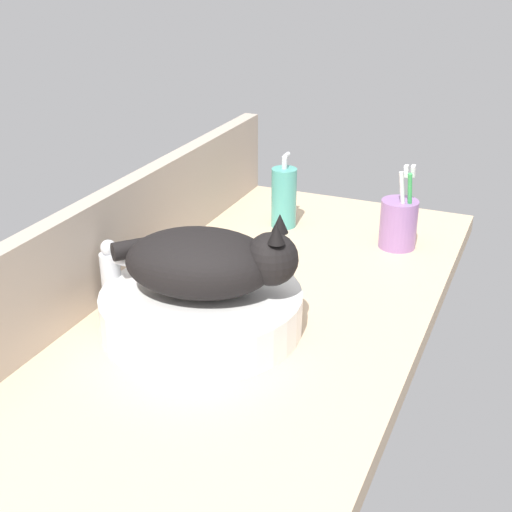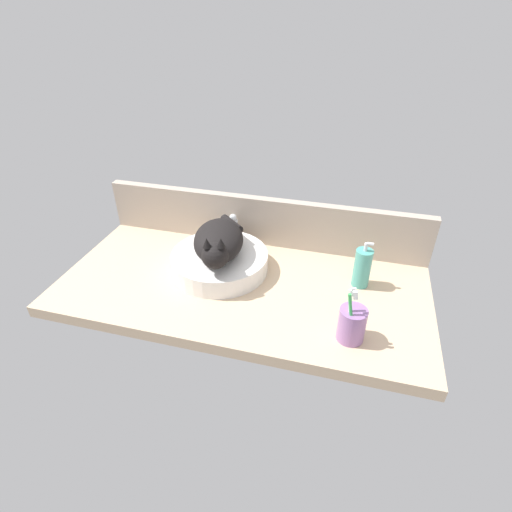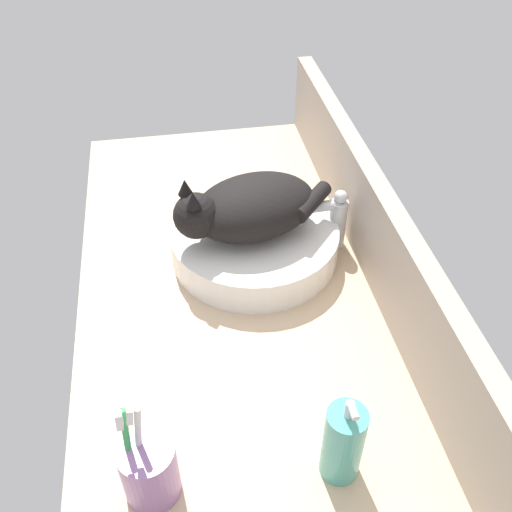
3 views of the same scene
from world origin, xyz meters
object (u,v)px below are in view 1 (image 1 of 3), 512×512
at_px(cat, 208,262).
at_px(soap_dispenser, 284,197).
at_px(sink_basin, 202,310).
at_px(toothbrush_cup, 399,223).
at_px(faucet, 116,274).

height_order(cat, soap_dispenser, cat).
bearing_deg(sink_basin, toothbrush_cup, -25.66).
height_order(faucet, toothbrush_cup, toothbrush_cup).
xyz_separation_m(cat, toothbrush_cup, (0.47, -0.21, -0.07)).
relative_size(sink_basin, cat, 1.07).
xyz_separation_m(sink_basin, faucet, (-0.00, 0.16, 0.04)).
distance_m(sink_basin, soap_dispenser, 0.49).
bearing_deg(toothbrush_cup, cat, 155.45).
bearing_deg(toothbrush_cup, sink_basin, 154.34).
xyz_separation_m(cat, soap_dispenser, (0.49, 0.05, -0.06)).
xyz_separation_m(cat, faucet, (-0.01, 0.18, -0.05)).
bearing_deg(toothbrush_cup, faucet, 140.66).
relative_size(sink_basin, faucet, 2.52).
height_order(cat, faucet, cat).
bearing_deg(sink_basin, faucet, 91.45).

